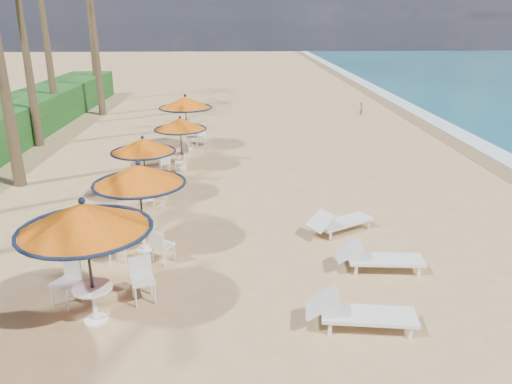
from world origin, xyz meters
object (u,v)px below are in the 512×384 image
at_px(station_0, 87,227).
at_px(station_3, 179,130).
at_px(lounger_mid, 377,257).
at_px(station_1, 138,186).
at_px(station_4, 187,109).
at_px(lounger_near, 357,312).
at_px(station_2, 145,151).
at_px(lounger_far, 338,222).

distance_m(station_0, station_3, 10.55).
distance_m(station_0, lounger_mid, 6.71).
height_order(station_1, station_4, station_4).
height_order(lounger_near, lounger_mid, lounger_near).
xyz_separation_m(station_1, station_4, (0.23, 10.77, 0.05)).
height_order(station_0, lounger_mid, station_0).
bearing_deg(station_4, station_1, -91.25).
xyz_separation_m(lounger_near, lounger_mid, (1.02, 2.34, -0.01)).
height_order(station_2, lounger_mid, station_2).
xyz_separation_m(station_0, lounger_far, (5.74, 4.06, -1.69)).
xyz_separation_m(station_2, station_3, (0.75, 3.54, -0.10)).
height_order(station_0, station_3, station_0).
xyz_separation_m(station_2, station_4, (0.75, 6.88, 0.16)).
xyz_separation_m(station_2, lounger_far, (5.87, -2.93, -1.34)).
distance_m(station_3, lounger_near, 12.03).
height_order(lounger_mid, lounger_far, lounger_mid).
xyz_separation_m(station_0, station_3, (0.63, 10.52, -0.45)).
relative_size(station_0, station_1, 1.09).
xyz_separation_m(station_4, lounger_mid, (5.61, -12.05, -1.50)).
distance_m(station_2, station_4, 6.92).
xyz_separation_m(station_3, lounger_mid, (5.61, -8.71, -1.23)).
height_order(station_4, lounger_far, station_4).
distance_m(station_4, lounger_far, 11.16).
xyz_separation_m(station_2, lounger_mid, (6.36, -5.18, -1.33)).
bearing_deg(station_3, lounger_mid, -57.22).
bearing_deg(station_1, lounger_near, -36.88).
bearing_deg(lounger_mid, station_4, 119.63).
distance_m(station_0, station_1, 3.13).
bearing_deg(lounger_far, lounger_near, -127.37).
bearing_deg(station_0, lounger_near, -5.79).
bearing_deg(lounger_mid, station_1, 172.28).
xyz_separation_m(station_0, station_2, (-0.13, 6.99, -0.35)).
bearing_deg(station_4, lounger_far, -62.44).
distance_m(station_1, lounger_near, 6.21).
bearing_deg(station_4, station_2, -96.22).
relative_size(lounger_near, lounger_far, 1.07).
bearing_deg(lounger_far, station_4, 86.70).
bearing_deg(lounger_mid, station_3, 127.44).
bearing_deg(station_0, station_4, 87.43).
relative_size(station_3, lounger_far, 1.04).
bearing_deg(lounger_near, lounger_mid, 73.79).
height_order(station_2, lounger_far, station_2).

